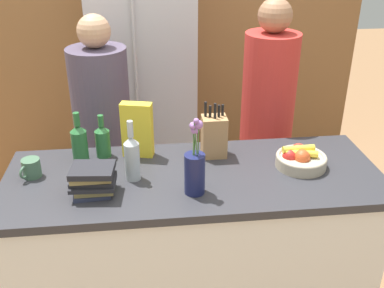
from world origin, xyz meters
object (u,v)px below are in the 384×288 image
cereal_box (137,130)px  coffee_mug (31,168)px  knife_block (214,136)px  person_at_sink (104,132)px  fruit_bowl (300,159)px  bottle_oil (79,142)px  bottle_wine (132,157)px  refrigerator (144,80)px  bottle_vinegar (103,140)px  person_in_blue (267,119)px  book_stack (93,180)px  flower_vase (195,169)px

cereal_box → coffee_mug: cereal_box is taller
knife_block → person_at_sink: 0.76m
fruit_bowl → bottle_oil: (-1.07, 0.18, 0.06)m
bottle_oil → bottle_wine: bottle_wine is taller
refrigerator → cereal_box: bearing=-92.6°
person_at_sink → bottle_oil: bearing=-79.4°
fruit_bowl → coffee_mug: size_ratio=2.15×
bottle_vinegar → person_in_blue: bearing=21.1°
bottle_vinegar → person_in_blue: 1.03m
person_at_sink → person_in_blue: bearing=19.0°
fruit_bowl → refrigerator: bearing=119.8°
cereal_box → book_stack: size_ratio=1.40×
knife_block → bottle_wine: (-0.41, -0.19, 0.01)m
flower_vase → cereal_box: (-0.25, 0.38, 0.02)m
flower_vase → person_at_sink: size_ratio=0.23×
knife_block → bottle_vinegar: bearing=174.5°
cereal_box → knife_block: bearing=-6.6°
bottle_oil → person_at_sink: bearing=79.9°
bottle_oil → bottle_wine: 0.33m
flower_vase → person_in_blue: 0.94m
knife_block → bottle_wine: bearing=-155.1°
bottle_oil → bottle_vinegar: (0.11, 0.04, -0.01)m
refrigerator → flower_vase: size_ratio=5.38×
fruit_bowl → cereal_box: 0.82m
person_in_blue → cereal_box: bearing=-151.6°
flower_vase → cereal_box: flower_vase is taller
cereal_box → coffee_mug: (-0.50, -0.16, -0.10)m
fruit_bowl → bottle_oil: bearing=170.6°
fruit_bowl → bottle_vinegar: size_ratio=1.09×
coffee_mug → book_stack: book_stack is taller
fruit_bowl → coffee_mug: fruit_bowl is taller
coffee_mug → bottle_oil: (0.21, 0.13, 0.06)m
person_in_blue → coffee_mug: bearing=-154.7°
coffee_mug → refrigerator: bearing=66.1°
cereal_box → bottle_vinegar: bearing=176.8°
refrigerator → cereal_box: 1.08m
knife_block → cereal_box: size_ratio=1.02×
coffee_mug → person_at_sink: person_at_sink is taller
knife_block → flower_vase: (-0.14, -0.34, 0.01)m
bottle_vinegar → coffee_mug: bearing=-152.0°
bottle_vinegar → book_stack: bearing=-93.5°
knife_block → person_in_blue: person_in_blue is taller
refrigerator → book_stack: size_ratio=9.61×
person_at_sink → person_in_blue: (0.99, -0.03, 0.05)m
fruit_bowl → coffee_mug: 1.29m
bottle_wine → person_at_sink: 0.69m
coffee_mug → book_stack: 0.35m
refrigerator → cereal_box: size_ratio=6.87×
bottle_oil → bottle_vinegar: size_ratio=1.15×
refrigerator → person_in_blue: (0.73, -0.70, -0.05)m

